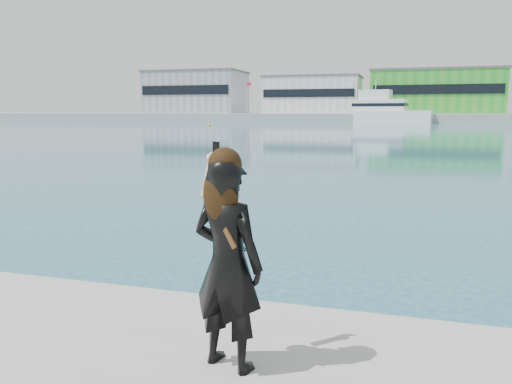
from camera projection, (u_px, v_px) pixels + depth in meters
far_quay at (400, 117)px, 126.89m from camera, size 320.00×40.00×2.00m
warehouse_grey_left at (196, 92)px, 139.29m from camera, size 26.52×16.36×11.50m
warehouse_white at (313, 95)px, 130.21m from camera, size 24.48×15.35×9.50m
warehouse_green at (435, 92)px, 121.73m from camera, size 30.60×16.36×10.50m
flagpole_left at (247, 95)px, 128.09m from camera, size 1.28×0.16×8.00m
flagpole_right at (503, 93)px, 111.30m from camera, size 1.28×0.16×8.00m
motor_yacht at (382, 111)px, 110.38m from camera, size 20.92×9.06×9.45m
buoy_far at (209, 126)px, 86.18m from camera, size 0.50×0.50×0.50m
woman at (227, 258)px, 3.46m from camera, size 0.63×0.50×1.59m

